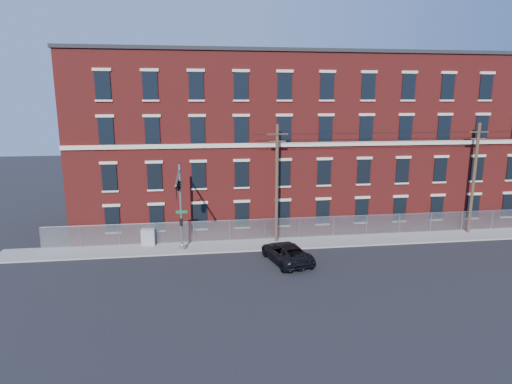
{
  "coord_description": "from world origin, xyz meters",
  "views": [
    {
      "loc": [
        -4.58,
        -29.36,
        12.11
      ],
      "look_at": [
        0.01,
        4.0,
        4.85
      ],
      "focal_mm": 30.18,
      "sensor_mm": 36.0,
      "label": 1
    }
  ],
  "objects": [
    {
      "name": "overhead_wires",
      "position": [
        20.0,
        5.6,
        9.12
      ],
      "size": [
        40.0,
        0.62,
        0.62
      ],
      "color": "black",
      "rests_on": "ground"
    },
    {
      "name": "pickup_truck",
      "position": [
        1.9,
        0.93,
        0.74
      ],
      "size": [
        3.63,
        5.76,
        1.48
      ],
      "primitive_type": "imported",
      "rotation": [
        0.0,
        0.0,
        3.38
      ],
      "color": "black",
      "rests_on": "ground"
    },
    {
      "name": "chain_link_fence",
      "position": [
        12.0,
        6.3,
        1.06
      ],
      "size": [
        59.06,
        0.06,
        1.85
      ],
      "color": "#A5A8AD",
      "rests_on": "ground"
    },
    {
      "name": "mill_building",
      "position": [
        12.0,
        13.93,
        8.15
      ],
      "size": [
        55.3,
        14.32,
        16.3
      ],
      "color": "maroon",
      "rests_on": "ground"
    },
    {
      "name": "utility_pole_near",
      "position": [
        2.0,
        5.6,
        5.34
      ],
      "size": [
        1.8,
        0.28,
        10.0
      ],
      "color": "#483224",
      "rests_on": "ground"
    },
    {
      "name": "utility_cabinet",
      "position": [
        -8.85,
        6.0,
        0.82
      ],
      "size": [
        1.16,
        0.66,
        1.39
      ],
      "primitive_type": "cube",
      "rotation": [
        0.0,
        0.0,
        -0.09
      ],
      "color": "gray",
      "rests_on": "sidewalk"
    },
    {
      "name": "sidewalk",
      "position": [
        12.0,
        5.0,
        0.06
      ],
      "size": [
        65.0,
        3.0,
        0.12
      ],
      "primitive_type": "cube",
      "color": "gray",
      "rests_on": "ground"
    },
    {
      "name": "utility_pole_mid",
      "position": [
        20.0,
        5.6,
        5.34
      ],
      "size": [
        1.8,
        0.28,
        10.0
      ],
      "color": "#483224",
      "rests_on": "ground"
    },
    {
      "name": "traffic_signal_mast",
      "position": [
        -6.0,
        2.18,
        5.39
      ],
      "size": [
        0.9,
        6.75,
        7.0
      ],
      "color": "#9EA0A5",
      "rests_on": "ground"
    },
    {
      "name": "ground",
      "position": [
        0.0,
        0.0,
        0.0
      ],
      "size": [
        140.0,
        140.0,
        0.0
      ],
      "primitive_type": "plane",
      "color": "black",
      "rests_on": "ground"
    }
  ]
}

